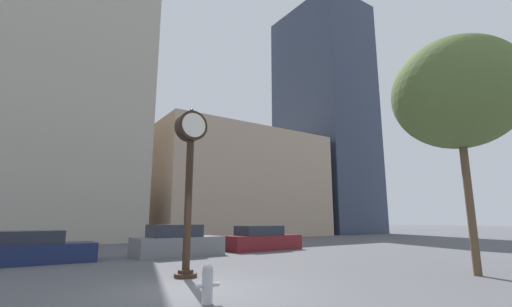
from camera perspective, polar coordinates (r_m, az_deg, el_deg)
The scene contains 10 objects.
ground_plane at distance 9.08m, azimuth -10.53°, elevation -21.45°, with size 200.00×200.00×0.00m, color #515156.
building_tall_tower at distance 36.81m, azimuth -31.31°, elevation 19.98°, with size 15.84×12.00×39.30m.
building_storefront_row at distance 37.43m, azimuth -3.93°, elevation -5.26°, with size 18.12×12.00×10.75m.
building_glass_modern at distance 48.20m, azimuth 11.20°, elevation 5.78°, with size 8.76×12.00×30.77m.
street_clock at distance 10.97m, azimuth -11.00°, elevation -1.60°, with size 0.96×0.68×5.22m.
car_navy at distance 16.31m, azimuth -33.22°, elevation -13.27°, with size 4.37×1.77×1.26m.
car_grey at distance 17.22m, azimuth -13.00°, elevation -14.25°, with size 4.21×1.98×1.45m.
car_maroon at distance 19.87m, azimuth 0.96°, elevation -14.17°, with size 4.52×1.85×1.34m.
fire_hydrant_near at distance 7.56m, azimuth -8.10°, elevation -20.59°, with size 0.52×0.23×0.79m.
bare_tree at distance 13.50m, azimuth 30.47°, elevation 8.59°, with size 4.16×4.16×7.73m.
Camera 1 is at (-3.68, -8.13, 1.68)m, focal length 24.00 mm.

